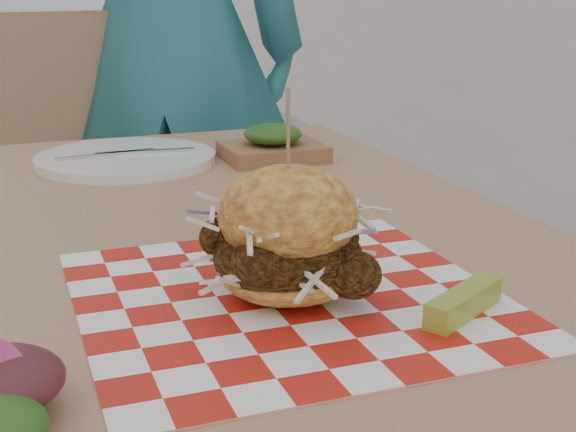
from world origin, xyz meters
The scene contains 8 objects.
diner centered at (0.26, 1.31, 0.87)m, with size 0.64×0.42×1.75m, color #2A777B.
patio_table centered at (0.06, 0.31, 0.67)m, with size 0.80×1.20×0.75m.
patio_chair centered at (0.06, 1.23, 0.55)m, with size 0.43×0.44×0.95m.
paper_liner centered at (0.11, 0.12, 0.75)m, with size 0.36×0.36×0.00m, color red.
sandwich centered at (0.11, 0.12, 0.80)m, with size 0.16×0.16×0.18m.
pickle_spear centered at (0.23, 0.03, 0.76)m, with size 0.10×0.02×0.02m, color #94B133.
place_setting centered at (0.06, 0.70, 0.76)m, with size 0.27×0.27×0.02m.
kraft_tray centered at (0.28, 0.65, 0.77)m, with size 0.15×0.12×0.06m.
Camera 1 is at (-0.11, -0.50, 1.02)m, focal length 50.00 mm.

